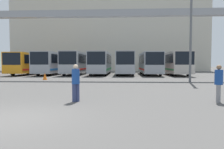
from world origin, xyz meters
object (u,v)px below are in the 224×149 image
at_px(bus_slot_2, 76,62).
at_px(bus_slot_5, 150,62).
at_px(pedestrian_far_center, 219,83).
at_px(pedestrian_near_left, 76,82).
at_px(bus_slot_6, 175,62).
at_px(lamp_post, 191,27).
at_px(bus_slot_0, 30,62).
at_px(bus_slot_3, 101,62).
at_px(traffic_cone, 45,76).
at_px(bus_slot_4, 125,62).
at_px(bus_slot_1, 53,62).

bearing_deg(bus_slot_2, bus_slot_5, 1.11).
distance_m(pedestrian_far_center, pedestrian_near_left, 6.19).
bearing_deg(bus_slot_6, bus_slot_2, -179.49).
bearing_deg(lamp_post, bus_slot_2, 135.93).
bearing_deg(bus_slot_0, pedestrian_far_center, -51.40).
height_order(bus_slot_3, traffic_cone, bus_slot_3).
bearing_deg(bus_slot_5, bus_slot_6, -1.29).
xyz_separation_m(bus_slot_4, pedestrian_near_left, (-2.26, -23.30, -1.00)).
xyz_separation_m(bus_slot_2, lamp_post, (12.91, -12.49, 2.94)).
relative_size(bus_slot_0, pedestrian_far_center, 6.94).
bearing_deg(lamp_post, bus_slot_4, 113.30).
xyz_separation_m(bus_slot_2, pedestrian_near_left, (4.97, -22.62, -1.02)).
relative_size(bus_slot_6, pedestrian_near_left, 6.33).
bearing_deg(bus_slot_6, traffic_cone, -146.17).
relative_size(pedestrian_far_center, lamp_post, 0.18).
bearing_deg(pedestrian_far_center, bus_slot_4, -150.02).
bearing_deg(pedestrian_far_center, traffic_cone, -114.86).
relative_size(bus_slot_2, bus_slot_4, 0.88).
relative_size(bus_slot_3, traffic_cone, 15.80).
bearing_deg(bus_slot_0, traffic_cone, -59.97).
xyz_separation_m(bus_slot_4, lamp_post, (5.68, -13.18, 2.95)).
xyz_separation_m(bus_slot_5, pedestrian_near_left, (-5.88, -22.82, -0.96)).
relative_size(bus_slot_4, bus_slot_5, 1.09).
relative_size(bus_slot_0, bus_slot_4, 0.98).
distance_m(bus_slot_4, traffic_cone, 13.75).
relative_size(bus_slot_0, bus_slot_5, 1.06).
distance_m(bus_slot_0, bus_slot_3, 10.85).
bearing_deg(bus_slot_1, bus_slot_3, 2.97).
bearing_deg(bus_slot_6, bus_slot_3, 177.22).
bearing_deg(bus_slot_0, bus_slot_3, 0.53).
bearing_deg(bus_slot_3, bus_slot_1, -177.03).
height_order(bus_slot_1, traffic_cone, bus_slot_1).
bearing_deg(bus_slot_2, lamp_post, -44.07).
xyz_separation_m(bus_slot_6, lamp_post, (-1.55, -12.62, 2.96)).
distance_m(bus_slot_1, traffic_cone, 10.94).
distance_m(bus_slot_0, bus_slot_6, 21.70).
xyz_separation_m(bus_slot_4, bus_slot_6, (7.23, -0.56, -0.01)).
xyz_separation_m(bus_slot_3, traffic_cone, (-4.61, -10.89, -1.51)).
bearing_deg(bus_slot_5, bus_slot_0, 178.91).
bearing_deg(bus_slot_5, bus_slot_3, 176.49).
relative_size(bus_slot_2, lamp_post, 1.14).
bearing_deg(bus_slot_0, bus_slot_6, -1.12).
bearing_deg(bus_slot_5, lamp_post, -80.79).
relative_size(bus_slot_4, pedestrian_far_center, 7.10).
relative_size(bus_slot_3, lamp_post, 1.29).
bearing_deg(pedestrian_far_center, bus_slot_3, -141.59).
bearing_deg(lamp_post, pedestrian_near_left, -128.10).
relative_size(bus_slot_1, bus_slot_5, 1.01).
bearing_deg(pedestrian_far_center, bus_slot_5, -158.86).
bearing_deg(bus_slot_2, pedestrian_far_center, -63.61).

